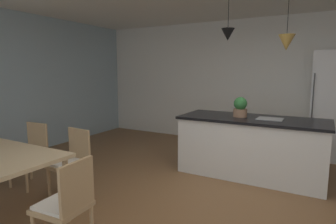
% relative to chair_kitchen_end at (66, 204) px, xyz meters
% --- Properties ---
extents(ground_plane, '(10.00, 8.40, 0.04)m').
position_rel_chair_kitchen_end_xyz_m(ground_plane, '(0.86, 1.39, -0.49)').
color(ground_plane, brown).
extents(wall_back_kitchen, '(10.00, 0.12, 2.70)m').
position_rel_chair_kitchen_end_xyz_m(wall_back_kitchen, '(0.86, 4.65, 0.88)').
color(wall_back_kitchen, white).
rests_on(wall_back_kitchen, ground_plane).
extents(window_wall_left_glazing, '(0.06, 8.40, 2.70)m').
position_rel_chair_kitchen_end_xyz_m(window_wall_left_glazing, '(-3.20, 1.39, 0.88)').
color(window_wall_left_glazing, '#9EB7C6').
rests_on(window_wall_left_glazing, ground_plane).
extents(chair_kitchen_end, '(0.43, 0.43, 0.87)m').
position_rel_chair_kitchen_end_xyz_m(chair_kitchen_end, '(0.00, 0.00, 0.00)').
color(chair_kitchen_end, tan).
rests_on(chair_kitchen_end, ground_plane).
extents(chair_far_right, '(0.43, 0.43, 0.87)m').
position_rel_chair_kitchen_end_xyz_m(chair_far_right, '(-0.86, 0.83, 0.00)').
color(chair_far_right, tan).
rests_on(chair_far_right, ground_plane).
extents(chair_far_left, '(0.43, 0.43, 0.87)m').
position_rel_chair_kitchen_end_xyz_m(chair_far_left, '(-1.68, 0.83, 0.00)').
color(chair_far_left, tan).
rests_on(chair_far_left, ground_plane).
extents(kitchen_island, '(2.16, 0.90, 0.91)m').
position_rel_chair_kitchen_end_xyz_m(kitchen_island, '(0.95, 2.73, -0.01)').
color(kitchen_island, silver).
rests_on(kitchen_island, ground_plane).
extents(refrigerator, '(0.75, 0.67, 1.96)m').
position_rel_chair_kitchen_end_xyz_m(refrigerator, '(2.05, 4.25, 0.51)').
color(refrigerator, silver).
rests_on(refrigerator, ground_plane).
extents(pendant_over_island_main, '(0.20, 0.20, 0.64)m').
position_rel_chair_kitchen_end_xyz_m(pendant_over_island_main, '(0.53, 2.73, 1.68)').
color(pendant_over_island_main, black).
extents(pendant_over_island_aux, '(0.22, 0.22, 0.81)m').
position_rel_chair_kitchen_end_xyz_m(pendant_over_island_aux, '(1.37, 2.73, 1.52)').
color(pendant_over_island_aux, black).
extents(potted_plant_on_island, '(0.21, 0.21, 0.31)m').
position_rel_chair_kitchen_end_xyz_m(potted_plant_on_island, '(0.76, 2.73, 0.58)').
color(potted_plant_on_island, '#8C664C').
rests_on(potted_plant_on_island, kitchen_island).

